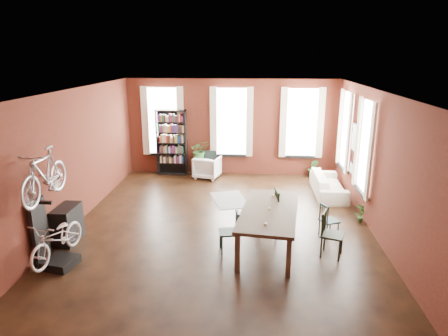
# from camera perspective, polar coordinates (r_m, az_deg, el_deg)

# --- Properties ---
(room) EXTENTS (9.00, 9.04, 3.22)m
(room) POSITION_cam_1_polar(r_m,az_deg,el_deg) (9.45, 1.31, 4.79)
(room) COLOR black
(room) RESTS_ON ground
(dining_table) EXTENTS (1.44, 2.61, 0.85)m
(dining_table) POSITION_cam_1_polar(r_m,az_deg,el_deg) (8.59, 6.42, -8.53)
(dining_table) COLOR #46392A
(dining_table) RESTS_ON ground
(dining_chair_a) EXTENTS (0.47, 0.47, 0.88)m
(dining_chair_a) POSITION_cam_1_polar(r_m,az_deg,el_deg) (8.34, 0.71, -9.11)
(dining_chair_a) COLOR #183634
(dining_chair_a) RESTS_ON ground
(dining_chair_b) EXTENTS (0.54, 0.54, 1.04)m
(dining_chair_b) POSITION_cam_1_polar(r_m,az_deg,el_deg) (9.13, 6.22, -6.31)
(dining_chair_b) COLOR black
(dining_chair_b) RESTS_ON ground
(dining_chair_c) EXTENTS (0.55, 0.55, 0.94)m
(dining_chair_c) POSITION_cam_1_polar(r_m,az_deg,el_deg) (8.43, 15.23, -9.17)
(dining_chair_c) COLOR black
(dining_chair_c) RESTS_ON ground
(dining_chair_d) EXTENTS (0.48, 0.48, 0.78)m
(dining_chair_d) POSITION_cam_1_polar(r_m,az_deg,el_deg) (9.29, 14.79, -7.25)
(dining_chair_d) COLOR #1B3A3D
(dining_chair_d) RESTS_ON ground
(bookshelf) EXTENTS (1.00, 0.32, 2.20)m
(bookshelf) POSITION_cam_1_polar(r_m,az_deg,el_deg) (13.54, -7.47, 3.63)
(bookshelf) COLOR black
(bookshelf) RESTS_ON ground
(white_armchair) EXTENTS (0.92, 0.88, 0.80)m
(white_armchair) POSITION_cam_1_polar(r_m,az_deg,el_deg) (13.18, -2.41, 0.27)
(white_armchair) COLOR white
(white_armchair) RESTS_ON ground
(cream_sofa) EXTENTS (0.61, 2.08, 0.81)m
(cream_sofa) POSITION_cam_1_polar(r_m,az_deg,el_deg) (12.01, 14.75, -1.81)
(cream_sofa) COLOR beige
(cream_sofa) RESTS_ON ground
(striped_rug) EXTENTS (1.25, 1.61, 0.01)m
(striped_rug) POSITION_cam_1_polar(r_m,az_deg,el_deg) (11.30, 0.82, -4.54)
(striped_rug) COLOR black
(striped_rug) RESTS_ON ground
(bike_trainer) EXTENTS (0.66, 0.66, 0.16)m
(bike_trainer) POSITION_cam_1_polar(r_m,az_deg,el_deg) (8.57, -22.34, -12.35)
(bike_trainer) COLOR black
(bike_trainer) RESTS_ON ground
(bike_wall_rack) EXTENTS (0.16, 0.60, 1.30)m
(bike_wall_rack) POSITION_cam_1_polar(r_m,az_deg,el_deg) (8.66, -24.86, -8.18)
(bike_wall_rack) COLOR black
(bike_wall_rack) RESTS_ON ground
(console_table) EXTENTS (0.40, 0.80, 0.80)m
(console_table) POSITION_cam_1_polar(r_m,az_deg,el_deg) (9.42, -21.45, -7.47)
(console_table) COLOR black
(console_table) RESTS_ON ground
(plant_stand) EXTENTS (0.35, 0.35, 0.56)m
(plant_stand) POSITION_cam_1_polar(r_m,az_deg,el_deg) (13.38, -3.52, -0.03)
(plant_stand) COLOR black
(plant_stand) RESTS_ON ground
(plant_by_sofa) EXTENTS (0.46, 0.66, 0.27)m
(plant_by_sofa) POSITION_cam_1_polar(r_m,az_deg,el_deg) (13.65, 12.55, -0.70)
(plant_by_sofa) COLOR #2C5C24
(plant_by_sofa) RESTS_ON ground
(plant_small) EXTENTS (0.48, 0.54, 0.17)m
(plant_small) POSITION_cam_1_polar(r_m,az_deg,el_deg) (10.38, 18.84, -6.90)
(plant_small) COLOR #295923
(plant_small) RESTS_ON ground
(bicycle_floor) EXTENTS (0.66, 0.89, 1.55)m
(bicycle_floor) POSITION_cam_1_polar(r_m,az_deg,el_deg) (8.25, -22.97, -6.95)
(bicycle_floor) COLOR beige
(bicycle_floor) RESTS_ON bike_trainer
(bicycle_hung) EXTENTS (0.47, 1.00, 1.66)m
(bicycle_hung) POSITION_cam_1_polar(r_m,az_deg,el_deg) (8.08, -24.54, 1.33)
(bicycle_hung) COLOR #A5A8AD
(bicycle_hung) RESTS_ON bike_wall_rack
(plant_on_stand) EXTENTS (0.79, 0.83, 0.53)m
(plant_on_stand) POSITION_cam_1_polar(r_m,az_deg,el_deg) (13.23, -3.51, 2.22)
(plant_on_stand) COLOR #2B5722
(plant_on_stand) RESTS_ON plant_stand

